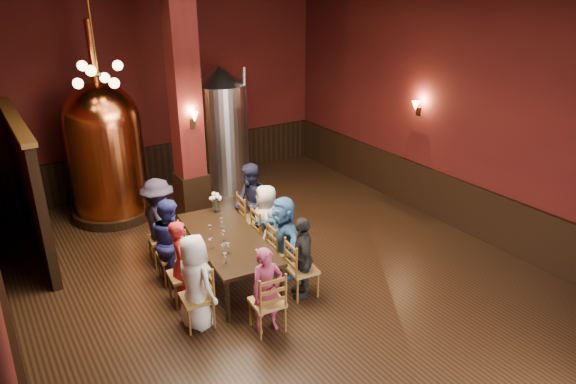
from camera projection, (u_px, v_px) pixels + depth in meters
room at (276, 148)px, 7.80m from camera, size 10.00×10.02×4.50m
wainscot_right at (442, 197)px, 10.47m from camera, size 0.08×9.90×1.00m
wainscot_back at (168, 164)px, 12.32m from camera, size 7.90×0.08×1.00m
wainscot_left at (12, 332)px, 6.50m from camera, size 0.08×9.90×1.00m
column at (186, 112)px, 9.82m from camera, size 0.58×0.58×4.50m
partition at (28, 188)px, 9.08m from camera, size 0.22×3.50×2.40m
pendant_cluster at (98, 74)px, 8.81m from camera, size 0.90×0.90×1.70m
sconce_wall at (419, 108)px, 10.39m from camera, size 0.20×0.20×0.36m
sconce_column at (192, 118)px, 9.61m from camera, size 0.20×0.20×0.36m
dining_table at (227, 240)px, 8.35m from camera, size 1.25×2.49×0.75m
chair_0 at (197, 297)px, 7.26m from camera, size 0.51×0.51×0.92m
person_0 at (195, 282)px, 7.16m from camera, size 0.61×0.79×1.43m
chair_1 at (183, 275)px, 7.81m from camera, size 0.51×0.51×0.92m
person_1 at (182, 262)px, 7.73m from camera, size 0.49×0.58×1.36m
chair_2 at (172, 255)px, 8.36m from camera, size 0.51×0.51×0.92m
person_2 at (170, 241)px, 8.25m from camera, size 0.47×0.76×1.45m
chair_3 at (162, 238)px, 8.91m from camera, size 0.51×0.51×0.92m
person_3 at (160, 222)px, 8.78m from camera, size 0.64×1.04×1.55m
chair_4 at (302, 269)px, 7.97m from camera, size 0.51×0.51×0.92m
person_4 at (302, 257)px, 7.89m from camera, size 0.62×0.85×1.34m
chair_5 at (283, 250)px, 8.52m from camera, size 0.51×0.51×0.92m
person_5 at (283, 237)px, 8.43m from camera, size 0.46×1.32×1.41m
chair_6 at (266, 233)px, 9.06m from camera, size 0.51×0.51×0.92m
person_6 at (266, 222)px, 8.98m from camera, size 0.69×0.79×1.37m
chair_7 at (252, 219)px, 9.61m from camera, size 0.51×0.51×0.92m
person_7 at (251, 204)px, 9.49m from camera, size 0.51×0.80×1.54m
chair_8 at (267, 302)px, 7.16m from camera, size 0.51×0.51×0.92m
person_8 at (267, 291)px, 7.09m from camera, size 0.50×0.35×1.29m
copper_kettle at (106, 150)px, 10.30m from camera, size 1.72×1.72×3.94m
steel_vessel at (222, 130)px, 11.69m from camera, size 1.34×1.34×2.86m
rose_vase at (216, 199)px, 9.13m from camera, size 0.22×0.22×0.37m
wine_glass_0 at (211, 243)px, 7.95m from camera, size 0.07×0.07×0.17m
wine_glass_1 at (224, 235)px, 8.19m from camera, size 0.07×0.07×0.17m
wine_glass_2 at (225, 248)px, 7.81m from camera, size 0.07×0.07×0.17m
wine_glass_3 at (222, 223)px, 8.61m from camera, size 0.07×0.07×0.17m
wine_glass_4 at (210, 230)px, 8.37m from camera, size 0.07×0.07×0.17m
wine_glass_5 at (223, 249)px, 7.77m from camera, size 0.07×0.07×0.17m
wine_glass_6 at (228, 248)px, 7.81m from camera, size 0.07×0.07×0.17m
wine_glass_7 at (226, 258)px, 7.53m from camera, size 0.07×0.07×0.17m
wine_glass_8 at (258, 255)px, 7.62m from camera, size 0.07×0.07×0.17m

